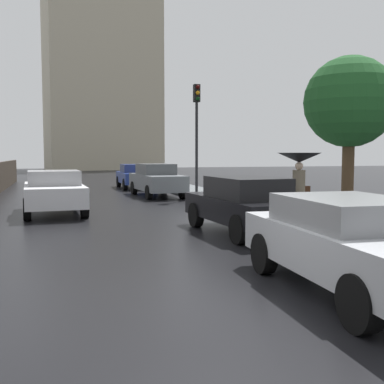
{
  "coord_description": "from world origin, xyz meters",
  "views": [
    {
      "loc": [
        -1.49,
        -5.88,
        1.97
      ],
      "look_at": [
        1.52,
        4.65,
        1.08
      ],
      "focal_mm": 44.41,
      "sensor_mm": 36.0,
      "label": 1
    }
  ],
  "objects": [
    {
      "name": "car_black_far_lane",
      "position": [
        2.94,
        4.95,
        0.74
      ],
      "size": [
        1.96,
        4.11,
        1.4
      ],
      "rotation": [
        0.0,
        0.0,
        0.08
      ],
      "color": "black",
      "rests_on": "ground"
    },
    {
      "name": "car_blue_far_ahead",
      "position": [
        2.88,
        20.88,
        0.72
      ],
      "size": [
        1.87,
        4.06,
        1.37
      ],
      "rotation": [
        0.0,
        0.0,
        0.0
      ],
      "color": "navy",
      "rests_on": "ground"
    },
    {
      "name": "pedestrian_with_umbrella_near",
      "position": [
        4.77,
        5.54,
        1.67
      ],
      "size": [
        1.17,
        1.17,
        1.85
      ],
      "rotation": [
        0.0,
        0.0,
        3.28
      ],
      "color": "black",
      "rests_on": "sidewalk_strip"
    },
    {
      "name": "car_white_near_kerb",
      "position": [
        -1.58,
        10.16,
        0.74
      ],
      "size": [
        2.05,
        4.14,
        1.43
      ],
      "rotation": [
        0.0,
        0.0,
        3.19
      ],
      "color": "silver",
      "rests_on": "ground"
    },
    {
      "name": "distant_tower",
      "position": [
        4.26,
        54.2,
        11.23
      ],
      "size": [
        14.41,
        9.03,
        25.98
      ],
      "color": "#B2A88E",
      "rests_on": "ground"
    },
    {
      "name": "car_grey_mid_road",
      "position": [
        2.97,
        15.62,
        0.77
      ],
      "size": [
        1.98,
        4.42,
        1.5
      ],
      "rotation": [
        0.0,
        0.0,
        0.07
      ],
      "color": "slate",
      "rests_on": "ground"
    },
    {
      "name": "car_silver_behind_camera",
      "position": [
        2.53,
        -0.15,
        0.73
      ],
      "size": [
        1.95,
        4.13,
        1.34
      ],
      "rotation": [
        0.0,
        0.0,
        -0.03
      ],
      "color": "#B2B5BA",
      "rests_on": "ground"
    },
    {
      "name": "ground",
      "position": [
        0.0,
        0.0,
        0.0
      ],
      "size": [
        120.0,
        120.0,
        0.0
      ],
      "primitive_type": "plane",
      "color": "black"
    },
    {
      "name": "traffic_light",
      "position": [
        4.39,
        13.89,
        3.43
      ],
      "size": [
        0.26,
        0.39,
        4.79
      ],
      "color": "black",
      "rests_on": "sidewalk_strip"
    },
    {
      "name": "street_tree_near",
      "position": [
        6.62,
        6.05,
        3.41
      ],
      "size": [
        2.6,
        2.6,
        4.75
      ],
      "color": "#4C3823",
      "rests_on": "ground"
    }
  ]
}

